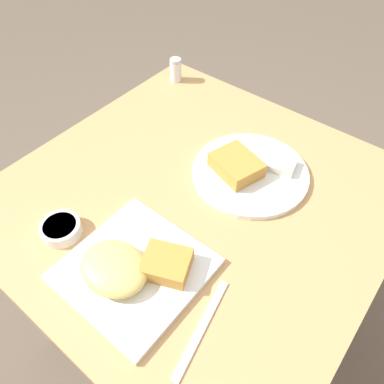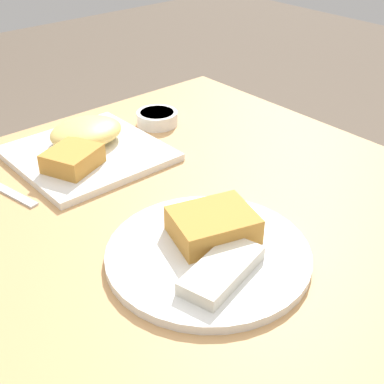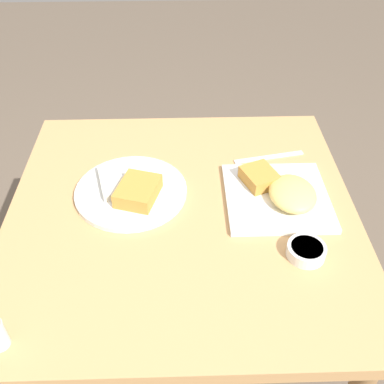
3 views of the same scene
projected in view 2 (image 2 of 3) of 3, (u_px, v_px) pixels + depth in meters
dining_table at (184, 249)px, 0.95m from camera, size 0.89×0.90×0.77m
plate_square_near at (85, 146)px, 1.04m from camera, size 0.27×0.27×0.06m
plate_oval_far at (210, 248)px, 0.77m from camera, size 0.30×0.30×0.05m
sauce_ramekin at (157, 118)px, 1.17m from camera, size 0.09×0.09×0.03m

